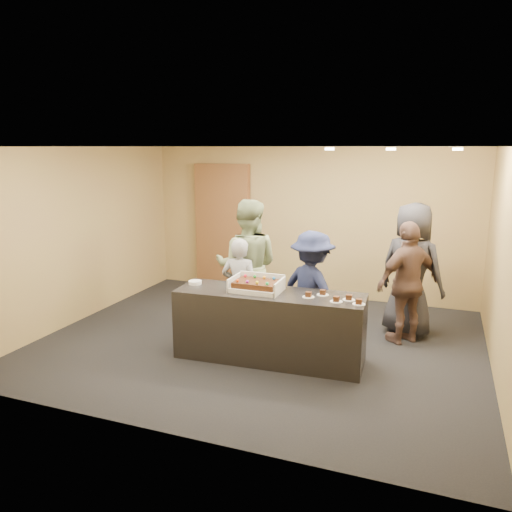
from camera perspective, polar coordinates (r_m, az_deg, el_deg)
name	(u,v)px	position (r m, az deg, el deg)	size (l,w,h in m)	color
room	(261,248)	(6.78, 0.52, 0.92)	(6.04, 6.00, 2.70)	black
serving_counter	(269,326)	(6.46, 1.54, -8.01)	(2.40, 0.70, 0.90)	black
storage_cabinet	(223,227)	(9.63, -3.82, 3.36)	(1.09, 0.15, 2.39)	brown
cake_box	(257,287)	(6.38, 0.14, -3.58)	(0.64, 0.44, 0.19)	white
sheet_cake	(257,284)	(6.34, 0.06, -3.18)	(0.55, 0.38, 0.11)	#3E230E
plate_stack	(195,282)	(6.73, -6.97, -3.01)	(0.18, 0.18, 0.04)	white
slice_a	(308,295)	(6.13, 6.01, -4.50)	(0.15, 0.15, 0.07)	white
slice_b	(323,293)	(6.24, 7.65, -4.25)	(0.15, 0.15, 0.07)	white
slice_c	(336,300)	(6.00, 9.17, -4.99)	(0.15, 0.15, 0.07)	white
slice_d	(349,298)	(6.09, 10.57, -4.77)	(0.15, 0.15, 0.07)	white
slice_e	(359,303)	(5.95, 11.68, -5.23)	(0.15, 0.15, 0.07)	white
person_server_grey	(240,289)	(7.05, -1.86, -3.80)	(0.54, 0.35, 1.47)	#95969A
person_sage_man	(247,266)	(7.30, -1.00, -1.21)	(0.96, 0.75, 1.97)	gray
person_navy_man	(312,290)	(6.79, 6.41, -3.88)	(1.04, 0.60, 1.61)	#1B2144
person_brown_extra	(408,283)	(7.21, 16.96, -2.95)	(1.01, 0.42, 1.72)	brown
person_dark_suit	(411,270)	(7.50, 17.31, -1.51)	(0.95, 0.62, 1.94)	#252429
ceiling_spotlights	(391,149)	(6.78, 15.16, 11.72)	(1.72, 0.12, 0.03)	#FFEAC6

